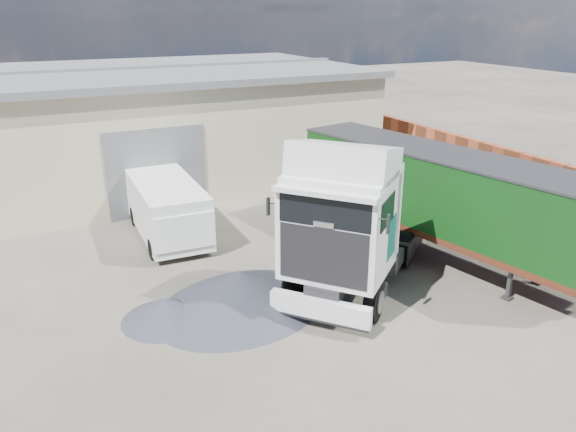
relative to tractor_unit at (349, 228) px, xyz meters
name	(u,v)px	position (x,y,z in m)	size (l,w,h in m)	color
ground	(322,314)	(-1.32, -0.84, -2.04)	(120.00, 120.00, 0.00)	#292621
warehouse	(36,133)	(-7.32, 15.16, 0.62)	(30.60, 12.60, 5.42)	beige
brick_boundary_wall	(479,169)	(10.18, 5.16, -0.79)	(0.35, 26.00, 2.50)	#974726
tractor_unit	(349,228)	(0.00, 0.00, 0.00)	(7.18, 6.64, 4.85)	black
box_trailer	(434,192)	(4.07, 1.12, 0.19)	(4.40, 11.21, 3.65)	#2D2D30
panel_van	(169,211)	(-3.64, 6.42, -0.96)	(2.29, 5.20, 2.09)	black
gravel_heap	(238,291)	(-3.28, 0.58, -1.53)	(7.12, 6.63, 1.10)	black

